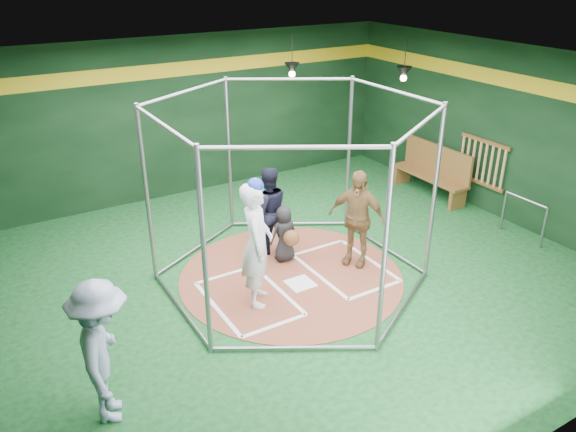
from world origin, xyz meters
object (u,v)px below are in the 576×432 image
visitor_leopard (357,218)px  dugout_bench (433,170)px  batter_figure (257,243)px  umpire (268,210)px

visitor_leopard → dugout_bench: (3.42, 1.64, -0.29)m
batter_figure → umpire: 1.69m
dugout_bench → umpire: bearing=-174.1°
umpire → batter_figure: bearing=68.1°
visitor_leopard → dugout_bench: visitor_leopard is taller
visitor_leopard → umpire: (-1.10, 1.18, -0.06)m
dugout_bench → batter_figure: bearing=-161.4°
batter_figure → visitor_leopard: (2.05, 0.20, -0.16)m
visitor_leopard → dugout_bench: bearing=81.4°
batter_figure → umpire: (0.96, 1.38, -0.21)m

